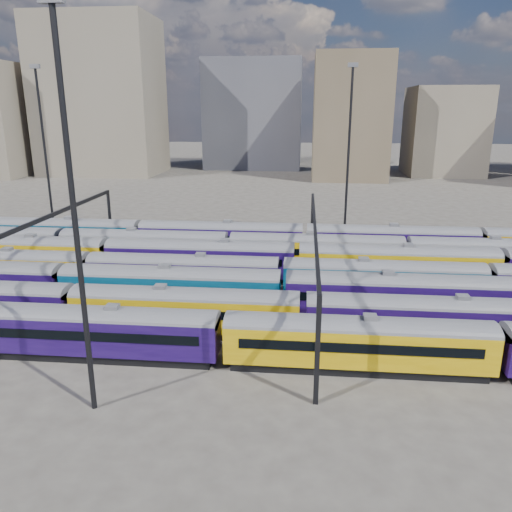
# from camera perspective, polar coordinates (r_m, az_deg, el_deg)

# --- Properties ---
(ground) EXTENTS (500.00, 500.00, 0.00)m
(ground) POSITION_cam_1_polar(r_m,az_deg,el_deg) (54.79, -4.07, -4.44)
(ground) COLOR #3E3934
(ground) RESTS_ON ground
(rake_0) EXTENTS (146.30, 3.06, 5.15)m
(rake_0) POSITION_cam_1_polar(r_m,az_deg,el_deg) (42.62, -18.11, -7.67)
(rake_0) COLOR black
(rake_0) RESTS_ON ground
(rake_1) EXTENTS (103.93, 3.04, 5.13)m
(rake_1) POSITION_cam_1_polar(r_m,az_deg,el_deg) (44.99, -8.12, -5.68)
(rake_1) COLOR black
(rake_1) RESTS_ON ground
(rake_2) EXTENTS (155.36, 3.24, 5.47)m
(rake_2) POSITION_cam_1_polar(r_m,az_deg,el_deg) (50.08, -9.72, -3.19)
(rake_2) COLOR black
(rake_2) RESTS_ON ground
(rake_3) EXTENTS (148.13, 3.09, 5.21)m
(rake_3) POSITION_cam_1_polar(r_m,az_deg,el_deg) (54.68, -8.30, -1.57)
(rake_3) COLOR black
(rake_3) RESTS_ON ground
(rake_4) EXTENTS (158.26, 3.30, 5.58)m
(rake_4) POSITION_cam_1_polar(r_m,az_deg,el_deg) (59.09, -6.39, 0.08)
(rake_4) COLOR black
(rake_4) RESTS_ON ground
(rake_5) EXTENTS (131.45, 3.20, 5.41)m
(rake_5) POSITION_cam_1_polar(r_m,az_deg,el_deg) (63.38, -3.13, 1.21)
(rake_5) COLOR black
(rake_5) RESTS_ON ground
(rake_6) EXTENTS (136.23, 3.32, 5.61)m
(rake_6) POSITION_cam_1_polar(r_m,az_deg,el_deg) (71.19, -13.12, 2.60)
(rake_6) COLOR black
(rake_6) RESTS_ON ground
(gantry_1) EXTENTS (0.35, 40.35, 8.03)m
(gantry_1) POSITION_cam_1_polar(r_m,az_deg,el_deg) (59.47, -23.60, 2.73)
(gantry_1) COLOR black
(gantry_1) RESTS_ON ground
(gantry_2) EXTENTS (0.35, 40.35, 8.03)m
(gantry_2) POSITION_cam_1_polar(r_m,az_deg,el_deg) (52.01, 6.71, 2.19)
(gantry_2) COLOR black
(gantry_2) RESTS_ON ground
(mast_1) EXTENTS (1.40, 0.50, 25.60)m
(mast_1) POSITION_cam_1_polar(r_m,az_deg,el_deg) (82.36, -23.02, 11.37)
(mast_1) COLOR black
(mast_1) RESTS_ON ground
(mast_2) EXTENTS (1.40, 0.50, 25.60)m
(mast_2) POSITION_cam_1_polar(r_m,az_deg,el_deg) (32.09, -20.16, 5.45)
(mast_2) COLOR black
(mast_2) RESTS_ON ground
(mast_3) EXTENTS (1.40, 0.50, 25.60)m
(mast_3) POSITION_cam_1_polar(r_m,az_deg,el_deg) (74.86, 10.55, 11.98)
(mast_3) COLOR black
(mast_3) RESTS_ON ground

